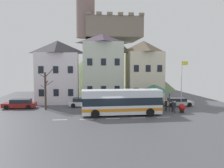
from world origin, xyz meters
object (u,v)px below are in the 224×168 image
at_px(townhouse_01, 102,68).
at_px(pedestrian_00, 166,104).
at_px(townhouse_00, 58,72).
at_px(hilltop_castle, 112,60).
at_px(parked_car_01, 82,102).
at_px(pedestrian_01, 150,104).
at_px(pedestrian_02, 173,106).
at_px(transit_bus, 121,102).
at_px(parked_car_02, 20,104).
at_px(bare_tree_00, 46,90).
at_px(harbour_buoy, 182,108).
at_px(public_bench, 158,103).
at_px(pedestrian_03, 175,106).
at_px(parked_car_00, 178,102).
at_px(bus_shelter, 154,88).
at_px(townhouse_02, 143,71).
at_px(flagpole, 182,80).

distance_m(townhouse_01, pedestrian_00, 13.35).
xyz_separation_m(townhouse_00, hilltop_castle, (11.56, 23.76, 2.77)).
distance_m(parked_car_01, pedestrian_00, 12.24).
bearing_deg(pedestrian_01, pedestrian_02, -19.33).
height_order(transit_bus, parked_car_02, transit_bus).
bearing_deg(bare_tree_00, harbour_buoy, -12.75).
bearing_deg(public_bench, pedestrian_03, -83.54).
xyz_separation_m(pedestrian_00, pedestrian_03, (0.58, -1.58, -0.01)).
bearing_deg(harbour_buoy, parked_car_00, 73.03).
bearing_deg(bare_tree_00, pedestrian_02, -11.58).
bearing_deg(townhouse_00, bus_shelter, -27.77).
xyz_separation_m(townhouse_02, harbour_buoy, (2.43, -10.84, -4.57)).
relative_size(parked_car_00, parked_car_02, 0.93).
distance_m(townhouse_00, townhouse_02, 14.60).
bearing_deg(pedestrian_02, parked_car_00, 59.97).
height_order(townhouse_01, pedestrian_01, townhouse_01).
height_order(bus_shelter, pedestrian_01, bus_shelter).
bearing_deg(pedestrian_00, parked_car_00, 49.52).
distance_m(townhouse_00, parked_car_01, 7.46).
xyz_separation_m(hilltop_castle, parked_car_01, (-7.51, -28.13, -7.25)).
bearing_deg(public_bench, townhouse_02, 96.87).
bearing_deg(pedestrian_02, townhouse_02, 97.86).
xyz_separation_m(parked_car_01, harbour_buoy, (12.98, -5.96, 0.01)).
relative_size(parked_car_00, public_bench, 2.48).
distance_m(public_bench, harbour_buoy, 5.08).
bearing_deg(bare_tree_00, townhouse_00, 81.47).
distance_m(bus_shelter, bare_tree_00, 15.12).
xyz_separation_m(townhouse_00, bare_tree_00, (-0.94, -6.27, -2.32)).
bearing_deg(pedestrian_00, pedestrian_01, 170.03).
bearing_deg(transit_bus, harbour_buoy, 3.61).
relative_size(hilltop_castle, pedestrian_03, 21.45).
height_order(townhouse_00, townhouse_01, townhouse_01).
distance_m(pedestrian_00, pedestrian_03, 1.68).
relative_size(townhouse_01, pedestrian_01, 7.20).
bearing_deg(transit_bus, parked_car_00, 29.32).
height_order(townhouse_00, pedestrian_00, townhouse_00).
height_order(transit_bus, parked_car_01, transit_bus).
bearing_deg(harbour_buoy, pedestrian_00, 144.43).
relative_size(townhouse_02, pedestrian_02, 7.08).
xyz_separation_m(townhouse_00, townhouse_01, (7.39, 0.46, 0.63)).
xyz_separation_m(bus_shelter, flagpole, (4.48, 0.90, 1.05)).
bearing_deg(pedestrian_00, transit_bus, -163.43).
distance_m(bus_shelter, parked_car_02, 19.31).
height_order(hilltop_castle, harbour_buoy, hilltop_castle).
bearing_deg(bus_shelter, parked_car_00, 25.32).
bearing_deg(townhouse_02, parked_car_01, -155.14).
height_order(townhouse_02, public_bench, townhouse_02).
height_order(pedestrian_00, pedestrian_02, pedestrian_00).
bearing_deg(pedestrian_00, flagpole, 38.08).
bearing_deg(hilltop_castle, harbour_buoy, -80.89).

